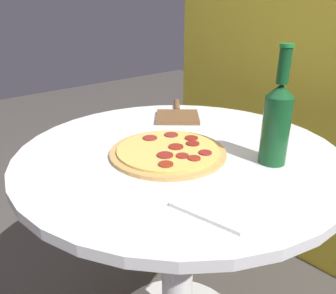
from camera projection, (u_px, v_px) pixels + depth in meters
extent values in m
cylinder|color=white|center=(178.00, 257.00, 1.05)|extent=(0.10, 0.10, 0.71)
cylinder|color=white|center=(179.00, 153.00, 0.91)|extent=(0.88, 0.88, 0.02)
cube|color=gold|center=(307.00, 82.00, 1.34)|extent=(1.38, 0.04, 1.66)
cylinder|color=tan|center=(168.00, 152.00, 0.87)|extent=(0.31, 0.31, 0.01)
cylinder|color=#EACC60|center=(168.00, 149.00, 0.87)|extent=(0.27, 0.27, 0.01)
cylinder|color=maroon|center=(193.00, 143.00, 0.89)|extent=(0.04, 0.04, 0.00)
cylinder|color=maroon|center=(183.00, 156.00, 0.82)|extent=(0.03, 0.03, 0.00)
cylinder|color=maroon|center=(171.00, 135.00, 0.95)|extent=(0.04, 0.04, 0.00)
cylinder|color=maroon|center=(165.00, 155.00, 0.82)|extent=(0.04, 0.04, 0.00)
cylinder|color=maroon|center=(193.00, 138.00, 0.93)|extent=(0.04, 0.04, 0.00)
cylinder|color=maroon|center=(194.00, 158.00, 0.80)|extent=(0.03, 0.03, 0.00)
cylinder|color=maroon|center=(176.00, 147.00, 0.87)|extent=(0.04, 0.04, 0.00)
cylinder|color=maroon|center=(150.00, 138.00, 0.93)|extent=(0.04, 0.04, 0.00)
cylinder|color=maroon|center=(166.00, 164.00, 0.77)|extent=(0.04, 0.04, 0.00)
cylinder|color=maroon|center=(205.00, 153.00, 0.83)|extent=(0.03, 0.03, 0.00)
cylinder|color=#144C23|center=(275.00, 131.00, 0.79)|extent=(0.07, 0.07, 0.17)
cone|color=#144C23|center=(281.00, 90.00, 0.75)|extent=(0.07, 0.07, 0.03)
cylinder|color=#144C23|center=(284.00, 66.00, 0.73)|extent=(0.03, 0.03, 0.08)
cylinder|color=#1E8438|center=(287.00, 45.00, 0.71)|extent=(0.03, 0.03, 0.01)
cube|color=brown|center=(177.00, 117.00, 1.15)|extent=(0.21, 0.21, 0.01)
cylinder|color=brown|center=(177.00, 106.00, 1.28)|extent=(0.11, 0.11, 0.02)
cube|color=white|center=(215.00, 208.00, 0.63)|extent=(0.17, 0.11, 0.01)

